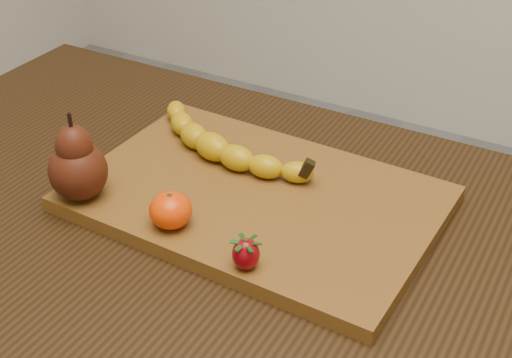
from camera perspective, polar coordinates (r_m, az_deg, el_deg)
The scene contains 6 objects.
table at distance 0.97m, azimuth -6.07°, elevation -7.32°, with size 1.00×0.70×0.76m.
cutting_board at distance 0.91m, azimuth -0.00°, elevation -1.58°, with size 0.45×0.30×0.02m, color brown.
banana at distance 0.97m, azimuth -3.50°, elevation 2.59°, with size 0.24×0.06×0.04m, color #C99F09, non-canonical shape.
pear at distance 0.90m, azimuth -14.22°, elevation 1.75°, with size 0.07×0.07×0.11m, color #45190B, non-canonical shape.
mandarin at distance 0.84m, azimuth -6.85°, elevation -2.50°, with size 0.05×0.05×0.04m, color #F93E02.
strawberry at distance 0.78m, azimuth -0.82°, elevation -5.95°, with size 0.03×0.03×0.04m, color maroon, non-canonical shape.
Camera 1 is at (0.45, -0.59, 1.29)m, focal length 50.00 mm.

